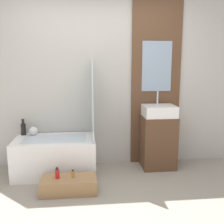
{
  "coord_description": "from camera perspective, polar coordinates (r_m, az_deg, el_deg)",
  "views": [
    {
      "loc": [
        -0.19,
        -2.34,
        1.55
      ],
      "look_at": [
        0.12,
        0.73,
        0.96
      ],
      "focal_mm": 42.0,
      "sensor_mm": 36.0,
      "label": 1
    }
  ],
  "objects": [
    {
      "name": "wall_wood_accent",
      "position": [
        4.02,
        9.56,
        7.24
      ],
      "size": [
        0.74,
        0.04,
        2.6
      ],
      "color": "brown",
      "rests_on": "ground_plane"
    },
    {
      "name": "vanity_cabinet",
      "position": [
        3.97,
        10.0,
        -6.43
      ],
      "size": [
        0.48,
        0.41,
        0.77
      ],
      "primitive_type": "cube",
      "color": "brown",
      "rests_on": "ground_plane"
    },
    {
      "name": "sink",
      "position": [
        3.86,
        10.22,
        0.23
      ],
      "size": [
        0.46,
        0.39,
        0.36
      ],
      "color": "white",
      "rests_on": "vanity_cabinet"
    },
    {
      "name": "wooden_step_bench",
      "position": [
        3.33,
        -9.35,
        -15.37
      ],
      "size": [
        0.67,
        0.33,
        0.18
      ],
      "primitive_type": "cube",
      "color": "#997047",
      "rests_on": "ground_plane"
    },
    {
      "name": "bottle_soap_primary",
      "position": [
        3.27,
        -11.83,
        -12.96
      ],
      "size": [
        0.05,
        0.05,
        0.14
      ],
      "color": "red",
      "rests_on": "wooden_step_bench"
    },
    {
      "name": "vase_round_light",
      "position": [
        3.96,
        -16.74,
        -3.97
      ],
      "size": [
        0.12,
        0.12,
        0.12
      ],
      "primitive_type": "sphere",
      "color": "silver",
      "rests_on": "bathtub"
    },
    {
      "name": "vase_tall_dark",
      "position": [
        4.01,
        -18.73,
        -3.41
      ],
      "size": [
        0.07,
        0.07,
        0.23
      ],
      "color": "black",
      "rests_on": "bathtub"
    },
    {
      "name": "bathtub",
      "position": [
        3.8,
        -12.2,
        -9.32
      ],
      "size": [
        1.11,
        0.64,
        0.51
      ],
      "color": "white",
      "rests_on": "ground_plane"
    },
    {
      "name": "glass_shower_screen",
      "position": [
        3.59,
        -4.33,
        2.71
      ],
      "size": [
        0.01,
        0.63,
        1.07
      ],
      "primitive_type": "cube",
      "color": "silver",
      "rests_on": "bathtub"
    },
    {
      "name": "ground_plane",
      "position": [
        2.81,
        -1.07,
        -22.62
      ],
      "size": [
        12.0,
        12.0,
        0.0
      ],
      "primitive_type": "plane",
      "color": "gray"
    },
    {
      "name": "wall_tiled_back",
      "position": [
        3.93,
        -3.07,
        7.12
      ],
      "size": [
        4.2,
        0.06,
        2.6
      ],
      "primitive_type": "cube",
      "color": "#B7B2A8",
      "rests_on": "ground_plane"
    },
    {
      "name": "bottle_soap_secondary",
      "position": [
        3.27,
        -8.52,
        -13.21
      ],
      "size": [
        0.04,
        0.04,
        0.1
      ],
      "color": "#B2752D",
      "rests_on": "wooden_step_bench"
    }
  ]
}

